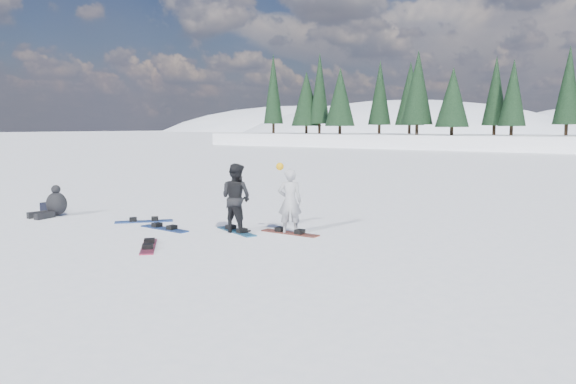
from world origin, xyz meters
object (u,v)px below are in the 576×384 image
object	(u,v)px
snowboard_loose_c	(164,229)
snowboard_loose_b	(149,247)
snowboard_loose_a	(144,221)
snowboarder_woman	(290,201)
snowboarder_man	(236,198)
seated_rider	(55,204)
gear_bag	(49,208)

from	to	relation	value
snowboard_loose_c	snowboard_loose_b	world-z (taller)	same
snowboard_loose_b	snowboard_loose_a	distance (m)	3.24
snowboarder_woman	snowboarder_man	bearing A→B (deg)	-7.94
snowboard_loose_c	snowboarder_man	bearing A→B (deg)	26.43
snowboard_loose_b	snowboard_loose_c	bearing A→B (deg)	173.09
snowboard_loose_b	snowboarder_man	bearing A→B (deg)	124.86
seated_rider	gear_bag	xyz separation A→B (m)	(-0.70, 0.26, -0.19)
snowboarder_man	snowboard_loose_a	size ratio (longest dim) A/B	1.10
snowboarder_woman	snowboarder_man	distance (m)	1.30
gear_bag	snowboard_loose_c	bearing A→B (deg)	1.24
snowboarder_man	snowboard_loose_b	distance (m)	2.53
gear_bag	snowboard_loose_c	size ratio (longest dim) A/B	0.30
seated_rider	gear_bag	bearing A→B (deg)	161.00
seated_rider	gear_bag	world-z (taller)	seated_rider
snowboarder_man	snowboard_loose_c	size ratio (longest dim) A/B	1.10
snowboarder_woman	snowboard_loose_c	size ratio (longest dim) A/B	1.12
seated_rider	snowboard_loose_b	xyz separation A→B (m)	(5.33, -1.26, -0.32)
gear_bag	snowboard_loose_c	xyz separation A→B (m)	(4.75, 0.10, -0.14)
snowboarder_man	gear_bag	world-z (taller)	snowboarder_man
seated_rider	snowboard_loose_b	distance (m)	5.49
snowboarder_man	snowboard_loose_a	xyz separation A→B (m)	(-2.93, -0.32, -0.81)
gear_bag	snowboard_loose_a	world-z (taller)	gear_bag
seated_rider	snowboard_loose_b	world-z (taller)	seated_rider
snowboard_loose_b	snowboard_loose_a	world-z (taller)	same
seated_rider	snowboard_loose_a	distance (m)	2.94
snowboard_loose_a	snowboarder_man	bearing A→B (deg)	-41.64
snowboarder_man	snowboard_loose_b	size ratio (longest dim) A/B	1.10
snowboarder_man	snowboard_loose_c	distance (m)	2.02
snowboard_loose_a	seated_rider	bearing A→B (deg)	147.70
snowboard_loose_c	snowboard_loose_b	distance (m)	2.07
seated_rider	snowboard_loose_a	world-z (taller)	seated_rider
snowboarder_woman	snowboard_loose_b	xyz separation A→B (m)	(-1.59, -2.92, -0.77)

